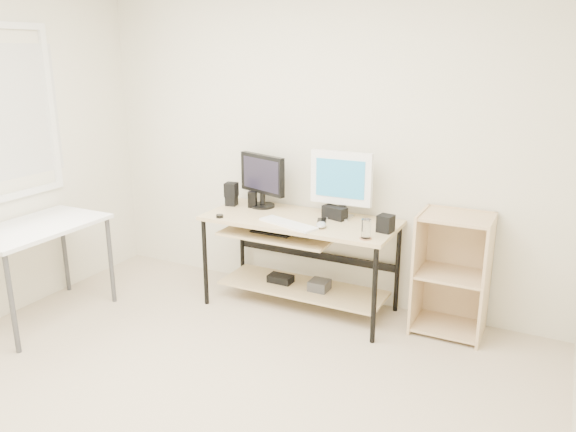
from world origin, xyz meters
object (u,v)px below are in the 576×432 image
(side_table, at_px, (36,236))
(white_imac, at_px, (341,180))
(audio_controller, at_px, (252,200))
(desk, at_px, (297,244))
(black_monitor, at_px, (262,177))
(shelf_unit, at_px, (453,272))

(side_table, xyz_separation_m, white_imac, (1.95, 1.21, 0.38))
(white_imac, relative_size, audio_controller, 3.81)
(audio_controller, bearing_deg, desk, -22.76)
(black_monitor, bearing_deg, shelf_unit, 19.29)
(desk, bearing_deg, black_monitor, 158.73)
(side_table, distance_m, black_monitor, 1.78)
(audio_controller, bearing_deg, shelf_unit, -8.59)
(side_table, height_order, audio_controller, audio_controller)
(white_imac, bearing_deg, black_monitor, 178.44)
(shelf_unit, bearing_deg, white_imac, -179.44)
(desk, distance_m, side_table, 1.97)
(shelf_unit, bearing_deg, desk, -172.23)
(side_table, bearing_deg, desk, 32.65)
(side_table, height_order, black_monitor, black_monitor)
(audio_controller, bearing_deg, white_imac, -6.68)
(shelf_unit, distance_m, black_monitor, 1.67)
(desk, distance_m, black_monitor, 0.63)
(side_table, distance_m, white_imac, 2.33)
(black_monitor, bearing_deg, white_imac, 18.85)
(desk, xyz_separation_m, side_table, (-1.65, -1.06, 0.13))
(desk, bearing_deg, side_table, -147.35)
(desk, relative_size, audio_controller, 11.03)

